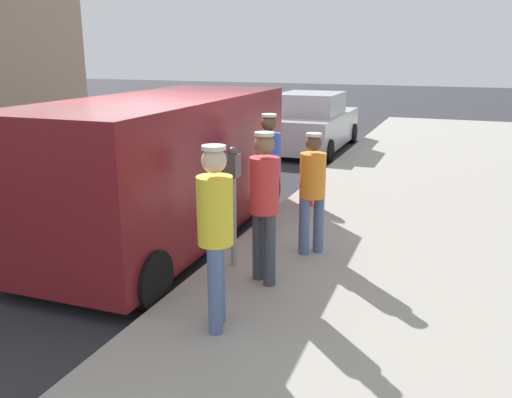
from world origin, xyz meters
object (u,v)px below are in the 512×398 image
Objects in this scene: parked_sedan_ahead at (312,124)px; fire_hydrant at (307,182)px; pedestrian_in_red at (264,198)px; pedestrian_in_blue at (269,164)px; pedestrian_in_orange at (312,186)px; pedestrian_in_yellow at (215,226)px; parked_van at (164,165)px; parking_meter_near at (233,186)px.

parked_sedan_ahead is 5.14× the size of fire_hydrant.
pedestrian_in_red reaches higher than pedestrian_in_blue.
pedestrian_in_orange is 0.89× the size of pedestrian_in_yellow.
pedestrian_in_orange is 1.14m from pedestrian_in_blue.
pedestrian_in_yellow is at bearing -50.53° from parked_van.
pedestrian_in_orange is 2.30m from parked_van.
pedestrian_in_red is 1.94m from pedestrian_in_blue.
pedestrian_in_yellow is at bearing -97.66° from pedestrian_in_orange.
parked_van is (-2.03, 1.23, -0.02)m from pedestrian_in_red.
pedestrian_in_yellow reaches higher than pedestrian_in_blue.
pedestrian_in_blue is (-0.87, 0.73, 0.09)m from pedestrian_in_orange.
pedestrian_in_blue reaches higher than pedestrian_in_orange.
parked_van is at bearing 148.84° from pedestrian_in_red.
pedestrian_in_red is (0.53, -0.35, -0.01)m from parking_meter_near.
pedestrian_in_red is at bearing -33.04° from parking_meter_near.
parking_meter_near is at bearing -91.91° from fire_hydrant.
pedestrian_in_yellow is 1.02× the size of pedestrian_in_red.
pedestrian_in_yellow is 1.18m from pedestrian_in_red.
parking_meter_near is 0.64m from pedestrian_in_red.
parking_meter_near is 1.77× the size of fire_hydrant.
parked_van is at bearing -89.83° from parked_sedan_ahead.
parking_meter_near is 9.26m from parked_sedan_ahead.
parked_van reaches higher than parking_meter_near.
parked_sedan_ahead reaches higher than fire_hydrant.
pedestrian_in_orange is at bearing 44.02° from parking_meter_near.
parked_sedan_ahead is at bearing 99.49° from parking_meter_near.
parking_meter_near is 0.87× the size of pedestrian_in_blue.
fire_hydrant is at bearing 83.23° from pedestrian_in_blue.
parked_sedan_ahead is at bearing 102.27° from pedestrian_in_red.
pedestrian_in_orange reaches higher than fire_hydrant.
pedestrian_in_blue is 1.63m from fire_hydrant.
pedestrian_in_orange is 2.32m from pedestrian_in_yellow.
pedestrian_in_red is 0.34× the size of parked_van.
pedestrian_in_yellow is 0.41× the size of parked_sedan_ahead.
parked_van is 8.25m from parked_sedan_ahead.
pedestrian_in_orange is 0.37× the size of parked_sedan_ahead.
parking_meter_near is at bearing -80.51° from parked_sedan_ahead.
pedestrian_in_blue is at bearing -96.77° from fire_hydrant.
parked_sedan_ahead is at bearing 100.73° from pedestrian_in_blue.
parking_meter_near reaches higher than fire_hydrant.
pedestrian_in_red reaches higher than parked_sedan_ahead.
parked_sedan_ahead is (-1.45, 7.63, -0.41)m from pedestrian_in_blue.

